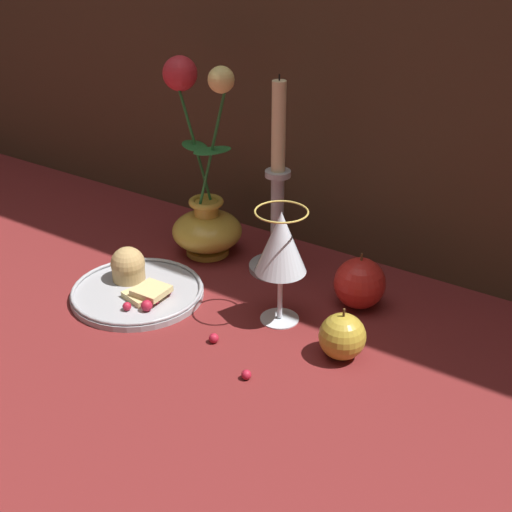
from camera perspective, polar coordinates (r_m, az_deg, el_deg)
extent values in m
plane|color=maroon|center=(1.17, -3.55, -3.79)|extent=(2.40, 2.40, 0.00)
cylinder|color=gold|center=(1.32, -3.88, 0.47)|extent=(0.08, 0.08, 0.01)
ellipsoid|color=gold|center=(1.30, -3.94, 2.02)|extent=(0.13, 0.13, 0.07)
cylinder|color=gold|center=(1.29, -3.99, 3.66)|extent=(0.05, 0.05, 0.03)
torus|color=gold|center=(1.28, -4.02, 4.33)|extent=(0.06, 0.06, 0.01)
cylinder|color=#23662D|center=(1.26, -5.04, 9.28)|extent=(0.06, 0.02, 0.22)
ellipsoid|color=#23662D|center=(1.26, -4.93, 8.78)|extent=(0.08, 0.07, 0.00)
sphere|color=red|center=(1.26, -6.10, 14.32)|extent=(0.06, 0.06, 0.06)
cylinder|color=#23662D|center=(1.22, -3.45, 8.89)|extent=(0.06, 0.02, 0.23)
ellipsoid|color=#23662D|center=(1.22, -3.51, 8.42)|extent=(0.07, 0.08, 0.00)
sphere|color=#EFD67A|center=(1.16, -2.81, 13.91)|extent=(0.04, 0.04, 0.04)
cylinder|color=#A3A3A8|center=(1.20, -9.45, -2.96)|extent=(0.22, 0.22, 0.01)
torus|color=#A3A3A8|center=(1.19, -9.48, -2.63)|extent=(0.22, 0.22, 0.01)
cylinder|color=tan|center=(1.23, -10.16, -1.22)|extent=(0.06, 0.06, 0.03)
sphere|color=tan|center=(1.22, -10.22, -0.61)|extent=(0.06, 0.06, 0.06)
cube|color=#DBBC7A|center=(1.17, -9.06, -3.08)|extent=(0.06, 0.06, 0.01)
cube|color=#DBBC7A|center=(1.16, -8.36, -2.76)|extent=(0.05, 0.05, 0.01)
sphere|color=#AD192D|center=(1.14, -10.29, -3.99)|extent=(0.01, 0.01, 0.01)
sphere|color=#AD192D|center=(1.13, -8.74, -3.94)|extent=(0.02, 0.02, 0.02)
sphere|color=#AD192D|center=(1.15, -8.07, -3.45)|extent=(0.02, 0.02, 0.02)
sphere|color=#AD192D|center=(1.17, -7.12, -2.65)|extent=(0.02, 0.02, 0.02)
cylinder|color=silver|center=(1.12, 1.90, -4.98)|extent=(0.06, 0.06, 0.00)
cylinder|color=silver|center=(1.10, 1.93, -3.08)|extent=(0.01, 0.01, 0.08)
cone|color=silver|center=(1.06, 2.01, 1.14)|extent=(0.08, 0.08, 0.10)
cone|color=#E5CC66|center=(1.06, 2.00, 0.43)|extent=(0.07, 0.07, 0.07)
torus|color=gold|center=(1.04, 2.05, 3.57)|extent=(0.08, 0.08, 0.00)
cylinder|color=#A3A3A8|center=(1.26, 1.65, -0.87)|extent=(0.10, 0.10, 0.01)
cylinder|color=#A3A3A8|center=(1.22, 1.70, 2.76)|extent=(0.02, 0.02, 0.17)
cylinder|color=#A3A3A8|center=(1.19, 1.76, 6.61)|extent=(0.04, 0.04, 0.01)
cylinder|color=beige|center=(1.16, 1.82, 10.28)|extent=(0.02, 0.02, 0.15)
cylinder|color=black|center=(1.14, 1.88, 14.09)|extent=(0.00, 0.00, 0.01)
sphere|color=red|center=(1.15, 8.29, -2.17)|extent=(0.08, 0.08, 0.08)
cylinder|color=#4C3319|center=(1.13, 8.45, -0.07)|extent=(0.00, 0.00, 0.01)
sphere|color=#B2932D|center=(1.03, 6.92, -6.41)|extent=(0.07, 0.07, 0.07)
cylinder|color=#4C3319|center=(1.01, 7.05, -4.51)|extent=(0.00, 0.00, 0.01)
sphere|color=#AD192D|center=(1.00, -0.78, -9.47)|extent=(0.01, 0.01, 0.01)
sphere|color=#AD192D|center=(1.07, -3.40, -6.58)|extent=(0.01, 0.01, 0.01)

